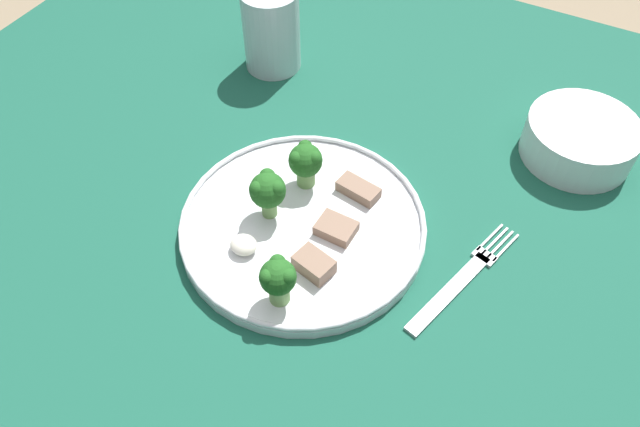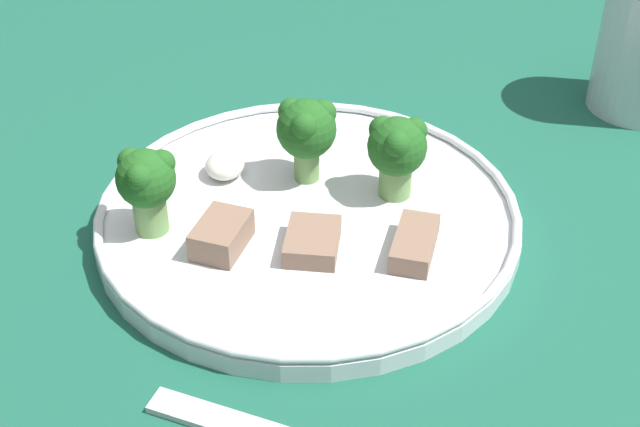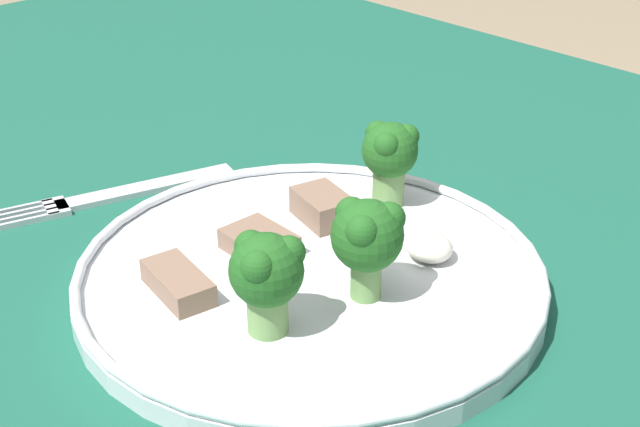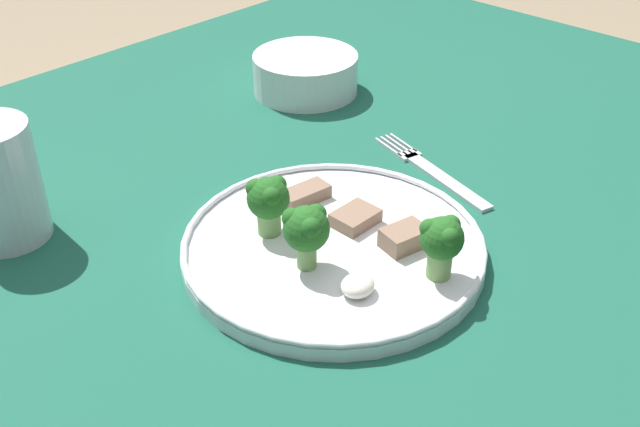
# 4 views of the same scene
# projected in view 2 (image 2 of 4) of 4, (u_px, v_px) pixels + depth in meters

# --- Properties ---
(table) EXTENTS (1.26, 1.02, 0.75)m
(table) POSITION_uv_depth(u_px,v_px,m) (367.00, 397.00, 0.58)
(table) COLOR #195642
(table) RESTS_ON ground_plane
(dinner_plate) EXTENTS (0.27, 0.27, 0.02)m
(dinner_plate) POSITION_uv_depth(u_px,v_px,m) (308.00, 216.00, 0.56)
(dinner_plate) COLOR white
(dinner_plate) RESTS_ON table
(broccoli_floret_near_rim_left) EXTENTS (0.04, 0.04, 0.06)m
(broccoli_floret_near_rim_left) POSITION_uv_depth(u_px,v_px,m) (397.00, 149.00, 0.56)
(broccoli_floret_near_rim_left) COLOR #709E56
(broccoli_floret_near_rim_left) RESTS_ON dinner_plate
(broccoli_floret_center_left) EXTENTS (0.04, 0.04, 0.06)m
(broccoli_floret_center_left) POSITION_uv_depth(u_px,v_px,m) (146.00, 182.00, 0.53)
(broccoli_floret_center_left) COLOR #709E56
(broccoli_floret_center_left) RESTS_ON dinner_plate
(broccoli_floret_back_left) EXTENTS (0.04, 0.04, 0.06)m
(broccoli_floret_back_left) POSITION_uv_depth(u_px,v_px,m) (306.00, 129.00, 0.57)
(broccoli_floret_back_left) COLOR #709E56
(broccoli_floret_back_left) RESTS_ON dinner_plate
(meat_slice_front_slice) EXTENTS (0.04, 0.03, 0.01)m
(meat_slice_front_slice) POSITION_uv_depth(u_px,v_px,m) (312.00, 241.00, 0.53)
(meat_slice_front_slice) COLOR #846651
(meat_slice_front_slice) RESTS_ON dinner_plate
(meat_slice_middle_slice) EXTENTS (0.05, 0.03, 0.01)m
(meat_slice_middle_slice) POSITION_uv_depth(u_px,v_px,m) (415.00, 244.00, 0.53)
(meat_slice_middle_slice) COLOR #846651
(meat_slice_middle_slice) RESTS_ON dinner_plate
(meat_slice_rear_slice) EXTENTS (0.04, 0.04, 0.02)m
(meat_slice_rear_slice) POSITION_uv_depth(u_px,v_px,m) (222.00, 235.00, 0.53)
(meat_slice_rear_slice) COLOR #846651
(meat_slice_rear_slice) RESTS_ON dinner_plate
(sauce_dollop) EXTENTS (0.03, 0.03, 0.02)m
(sauce_dollop) POSITION_uv_depth(u_px,v_px,m) (225.00, 165.00, 0.59)
(sauce_dollop) COLOR silver
(sauce_dollop) RESTS_ON dinner_plate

